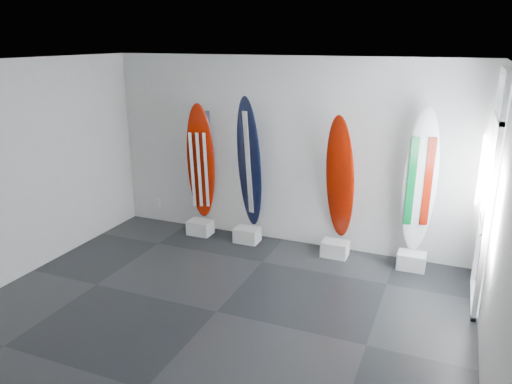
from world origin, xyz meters
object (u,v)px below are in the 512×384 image
at_px(surfboard_navy, 249,163).
at_px(surfboard_swiss, 340,179).
at_px(surfboard_usa, 201,163).
at_px(surfboard_italy, 420,182).

relative_size(surfboard_navy, surfboard_swiss, 1.09).
xyz_separation_m(surfboard_usa, surfboard_swiss, (2.37, 0.00, -0.03)).
relative_size(surfboard_usa, surfboard_italy, 0.96).
relative_size(surfboard_usa, surfboard_navy, 0.94).
distance_m(surfboard_navy, surfboard_swiss, 1.49).
distance_m(surfboard_usa, surfboard_navy, 0.89).
distance_m(surfboard_navy, surfboard_italy, 2.63).
relative_size(surfboard_usa, surfboard_swiss, 1.02).
distance_m(surfboard_usa, surfboard_italy, 3.52).
distance_m(surfboard_swiss, surfboard_italy, 1.15).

